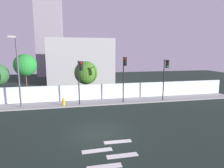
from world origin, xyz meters
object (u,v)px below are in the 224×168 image
(street_lamp_curbside, at_px, (17,67))
(fire_hydrant, at_px, (64,101))
(traffic_light_left, at_px, (166,71))
(traffic_light_center, at_px, (80,73))
(roadside_tree_midleft, at_px, (25,65))
(traffic_light_right, at_px, (124,70))
(roadside_tree_midright, at_px, (86,73))

(street_lamp_curbside, bearing_deg, fire_hydrant, -0.62)
(traffic_light_left, height_order, fire_hydrant, traffic_light_left)
(traffic_light_center, height_order, roadside_tree_midleft, roadside_tree_midleft)
(traffic_light_center, bearing_deg, traffic_light_left, 1.68)
(traffic_light_left, relative_size, fire_hydrant, 5.90)
(traffic_light_center, bearing_deg, street_lamp_curbside, 173.36)
(traffic_light_left, distance_m, street_lamp_curbside, 15.63)
(traffic_light_left, distance_m, fire_hydrant, 11.76)
(traffic_light_right, bearing_deg, fire_hydrant, 176.46)
(traffic_light_right, xyz_separation_m, street_lamp_curbside, (-10.74, 0.45, 0.50))
(roadside_tree_midleft, bearing_deg, traffic_light_right, -19.52)
(traffic_light_center, height_order, street_lamp_curbside, street_lamp_curbside)
(street_lamp_curbside, distance_m, roadside_tree_midleft, 3.36)
(traffic_light_left, xyz_separation_m, roadside_tree_midleft, (-15.61, 3.78, 0.65))
(traffic_light_center, xyz_separation_m, fire_hydrant, (-1.75, 0.65, -3.00))
(traffic_light_center, height_order, fire_hydrant, traffic_light_center)
(traffic_light_right, bearing_deg, traffic_light_left, 0.35)
(traffic_light_right, relative_size, street_lamp_curbside, 0.71)
(fire_hydrant, bearing_deg, traffic_light_center, -20.41)
(traffic_light_center, distance_m, street_lamp_curbside, 6.08)
(traffic_light_left, relative_size, traffic_light_center, 1.01)
(traffic_light_left, relative_size, traffic_light_right, 0.93)
(roadside_tree_midright, bearing_deg, traffic_light_right, -44.97)
(fire_hydrant, bearing_deg, roadside_tree_midright, 51.81)
(street_lamp_curbside, bearing_deg, traffic_light_right, -2.38)
(fire_hydrant, xyz_separation_m, roadside_tree_midleft, (-4.25, 3.41, 3.64))
(traffic_light_right, height_order, roadside_tree_midright, traffic_light_right)
(roadside_tree_midleft, bearing_deg, traffic_light_center, -34.05)
(fire_hydrant, relative_size, roadside_tree_midright, 0.17)
(roadside_tree_midleft, relative_size, roadside_tree_midright, 1.19)
(traffic_light_center, height_order, traffic_light_right, traffic_light_right)
(traffic_light_right, xyz_separation_m, fire_hydrant, (-6.49, 0.40, -3.22))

